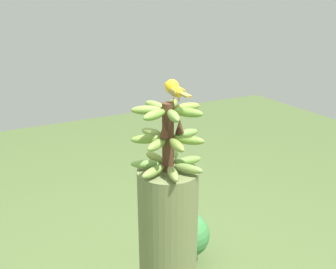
# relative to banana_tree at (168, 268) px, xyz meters

# --- Properties ---
(banana_tree) EXTENTS (0.26, 0.26, 0.98)m
(banana_tree) POSITION_rel_banana_tree_xyz_m (0.00, 0.00, 0.00)
(banana_tree) COLOR olive
(banana_tree) RESTS_ON ground
(banana_bunch) EXTENTS (0.30, 0.31, 0.29)m
(banana_bunch) POSITION_rel_banana_tree_xyz_m (0.00, -0.00, 0.64)
(banana_bunch) COLOR #4C2D1E
(banana_bunch) RESTS_ON banana_tree
(perched_bird) EXTENTS (0.06, 0.20, 0.08)m
(perched_bird) POSITION_rel_banana_tree_xyz_m (0.04, 0.02, 0.83)
(perched_bird) COLOR #C68933
(perched_bird) RESTS_ON banana_bunch
(tropical_shrub) EXTENTS (0.29, 0.29, 0.36)m
(tropical_shrub) POSITION_rel_banana_tree_xyz_m (0.43, 0.53, -0.28)
(tropical_shrub) COLOR brown
(tropical_shrub) RESTS_ON ground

